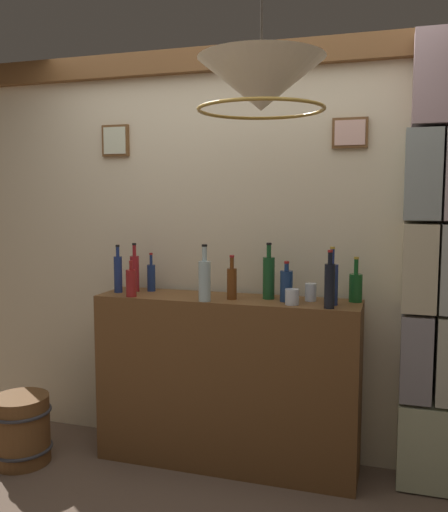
% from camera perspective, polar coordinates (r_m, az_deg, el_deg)
% --- Properties ---
extents(panelled_rear_partition, '(3.70, 0.15, 2.50)m').
position_cam_1_polar(panelled_rear_partition, '(3.44, 1.53, 1.58)').
color(panelled_rear_partition, beige).
rests_on(panelled_rear_partition, ground).
extents(stone_pillar, '(0.36, 0.32, 2.43)m').
position_cam_1_polar(stone_pillar, '(3.19, 21.07, -1.35)').
color(stone_pillar, '#B6BC94').
rests_on(stone_pillar, ground).
extents(bar_shelf_unit, '(1.55, 0.36, 1.01)m').
position_cam_1_polar(bar_shelf_unit, '(3.36, 0.26, -12.83)').
color(bar_shelf_unit, brown).
rests_on(bar_shelf_unit, ground).
extents(liquor_bottle_tequila, '(0.05, 0.05, 0.24)m').
position_cam_1_polar(liquor_bottle_tequila, '(3.48, -7.50, -2.14)').
color(liquor_bottle_tequila, navy).
rests_on(liquor_bottle_tequila, bar_shelf_unit).
extents(liquor_bottle_whiskey, '(0.07, 0.07, 0.23)m').
position_cam_1_polar(liquor_bottle_whiskey, '(3.13, 6.45, -3.02)').
color(liquor_bottle_whiskey, navy).
rests_on(liquor_bottle_whiskey, bar_shelf_unit).
extents(liquor_bottle_vodka, '(0.05, 0.05, 0.29)m').
position_cam_1_polar(liquor_bottle_vodka, '(3.46, -10.85, -1.74)').
color(liquor_bottle_vodka, navy).
rests_on(liquor_bottle_vodka, bar_shelf_unit).
extents(liquor_bottle_scotch, '(0.07, 0.07, 0.32)m').
position_cam_1_polar(liquor_bottle_scotch, '(3.19, 4.63, -2.13)').
color(liquor_bottle_scotch, '#1A4D25').
rests_on(liquor_bottle_scotch, bar_shelf_unit).
extents(liquor_bottle_amaro, '(0.06, 0.06, 0.30)m').
position_cam_1_polar(liquor_bottle_amaro, '(3.48, -9.18, -1.67)').
color(liquor_bottle_amaro, maroon).
rests_on(liquor_bottle_amaro, bar_shelf_unit).
extents(liquor_bottle_bourbon, '(0.06, 0.06, 0.31)m').
position_cam_1_polar(liquor_bottle_bourbon, '(2.96, 10.82, -2.90)').
color(liquor_bottle_bourbon, black).
rests_on(liquor_bottle_bourbon, bar_shelf_unit).
extents(liquor_bottle_brandy, '(0.06, 0.06, 0.21)m').
position_cam_1_polar(liquor_bottle_brandy, '(3.30, -9.54, -2.72)').
color(liquor_bottle_brandy, maroon).
rests_on(liquor_bottle_brandy, bar_shelf_unit).
extents(liquor_bottle_mezcal, '(0.07, 0.07, 0.25)m').
position_cam_1_polar(liquor_bottle_mezcal, '(3.18, 13.41, -3.08)').
color(liquor_bottle_mezcal, '#195622').
rests_on(liquor_bottle_mezcal, bar_shelf_unit).
extents(liquor_bottle_vermouth, '(0.07, 0.07, 0.32)m').
position_cam_1_polar(liquor_bottle_vermouth, '(3.11, -2.01, -2.43)').
color(liquor_bottle_vermouth, '#AAC2C2').
rests_on(liquor_bottle_vermouth, bar_shelf_unit).
extents(liquor_bottle_port, '(0.07, 0.07, 0.32)m').
position_cam_1_polar(liquor_bottle_port, '(3.06, 11.04, -2.77)').
color(liquor_bottle_port, navy).
rests_on(liquor_bottle_port, bar_shelf_unit).
extents(liquor_bottle_rye, '(0.06, 0.06, 0.25)m').
position_cam_1_polar(liquor_bottle_rye, '(3.17, 0.81, -2.72)').
color(liquor_bottle_rye, brown).
rests_on(liquor_bottle_rye, bar_shelf_unit).
extents(glass_tumbler_rocks, '(0.06, 0.06, 0.10)m').
position_cam_1_polar(glass_tumbler_rocks, '(3.17, 8.91, -3.70)').
color(glass_tumbler_rocks, silver).
rests_on(glass_tumbler_rocks, bar_shelf_unit).
extents(glass_tumbler_highball, '(0.08, 0.08, 0.09)m').
position_cam_1_polar(glass_tumbler_highball, '(3.05, 7.02, -4.20)').
color(glass_tumbler_highball, silver).
rests_on(glass_tumbler_highball, bar_shelf_unit).
extents(pendant_lamp, '(0.57, 0.57, 0.67)m').
position_cam_1_polar(pendant_lamp, '(2.54, 3.85, 17.06)').
color(pendant_lamp, '#EFE5C6').
extents(wooden_barrel, '(0.36, 0.36, 0.41)m').
position_cam_1_polar(wooden_barrel, '(3.70, -20.16, -16.41)').
color(wooden_barrel, brown).
rests_on(wooden_barrel, ground).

